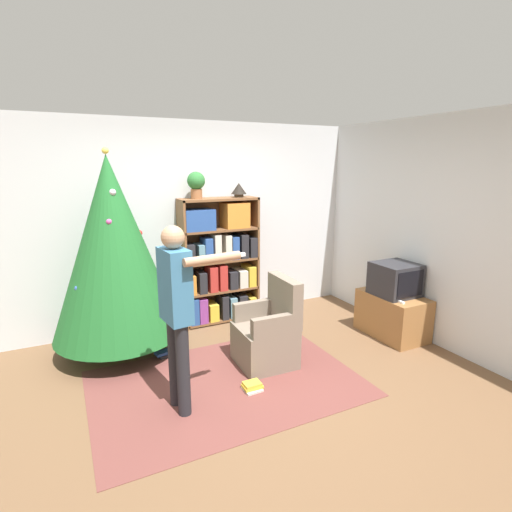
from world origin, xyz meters
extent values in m
plane|color=brown|center=(0.00, 0.00, 0.00)|extent=(14.00, 14.00, 0.00)
cube|color=silver|center=(0.00, 1.92, 1.30)|extent=(8.00, 0.10, 2.60)
cube|color=silver|center=(2.39, 0.00, 1.30)|extent=(0.10, 8.00, 2.60)
cube|color=brown|center=(-0.18, 0.14, 0.00)|extent=(2.50, 1.70, 0.01)
cube|color=brown|center=(-0.14, 1.68, 0.82)|extent=(0.03, 0.33, 1.64)
cube|color=brown|center=(0.85, 1.68, 0.82)|extent=(0.03, 0.33, 1.64)
cube|color=brown|center=(0.36, 1.68, 1.63)|extent=(1.02, 0.33, 0.03)
cube|color=brown|center=(0.36, 1.85, 0.82)|extent=(1.02, 0.01, 1.64)
cube|color=brown|center=(0.36, 1.68, 0.03)|extent=(0.99, 0.33, 0.03)
cube|color=#284C93|center=(-0.05, 1.66, 0.22)|extent=(0.11, 0.28, 0.34)
cube|color=#843889|center=(0.07, 1.67, 0.21)|extent=(0.11, 0.32, 0.32)
cube|color=gold|center=(0.21, 1.65, 0.16)|extent=(0.12, 0.27, 0.23)
cube|color=#232328|center=(0.37, 1.66, 0.20)|extent=(0.09, 0.28, 0.32)
cube|color=#5B899E|center=(0.49, 1.64, 0.18)|extent=(0.09, 0.25, 0.28)
cube|color=#232328|center=(0.63, 1.65, 0.19)|extent=(0.12, 0.28, 0.28)
cube|color=gold|center=(0.77, 1.64, 0.17)|extent=(0.09, 0.24, 0.24)
cube|color=brown|center=(0.36, 1.68, 0.43)|extent=(0.99, 0.33, 0.03)
cube|color=orange|center=(-0.07, 1.66, 0.57)|extent=(0.09, 0.28, 0.25)
cube|color=#232328|center=(0.08, 1.65, 0.58)|extent=(0.10, 0.27, 0.27)
cube|color=#B22D28|center=(0.22, 1.64, 0.61)|extent=(0.10, 0.24, 0.33)
cube|color=#B22D28|center=(0.35, 1.65, 0.62)|extent=(0.10, 0.27, 0.33)
cube|color=#232328|center=(0.50, 1.65, 0.56)|extent=(0.11, 0.28, 0.23)
cube|color=beige|center=(0.64, 1.67, 0.56)|extent=(0.12, 0.30, 0.23)
cube|color=gold|center=(0.77, 1.66, 0.58)|extent=(0.10, 0.29, 0.27)
cube|color=brown|center=(0.36, 1.68, 0.84)|extent=(0.99, 0.33, 0.03)
cube|color=#232328|center=(-0.07, 1.66, 0.97)|extent=(0.11, 0.29, 0.24)
cube|color=#5B899E|center=(0.07, 1.65, 0.97)|extent=(0.08, 0.26, 0.23)
cube|color=#284C93|center=(0.17, 1.64, 1.00)|extent=(0.10, 0.25, 0.30)
cube|color=beige|center=(0.29, 1.66, 1.02)|extent=(0.09, 0.28, 0.34)
cube|color=beige|center=(0.43, 1.66, 1.01)|extent=(0.08, 0.30, 0.32)
cube|color=#284C93|center=(0.53, 1.66, 1.00)|extent=(0.09, 0.28, 0.29)
cube|color=#232328|center=(0.66, 1.66, 1.01)|extent=(0.10, 0.29, 0.31)
cube|color=#232328|center=(0.79, 1.64, 0.98)|extent=(0.10, 0.24, 0.26)
cube|color=brown|center=(0.36, 1.68, 1.24)|extent=(0.99, 0.33, 0.03)
cube|color=#284C93|center=(0.07, 1.67, 1.39)|extent=(0.38, 0.31, 0.26)
cube|color=orange|center=(0.57, 1.66, 1.42)|extent=(0.31, 0.30, 0.32)
cube|color=#996638|center=(2.06, 0.29, 0.26)|extent=(0.50, 0.81, 0.52)
cube|color=#28282D|center=(2.06, 0.29, 0.72)|extent=(0.48, 0.46, 0.39)
cube|color=black|center=(2.06, 0.05, 0.72)|extent=(0.39, 0.01, 0.30)
cube|color=white|center=(1.91, 0.04, 0.53)|extent=(0.04, 0.12, 0.02)
cylinder|color=#4C3323|center=(-0.99, 1.31, 0.05)|extent=(0.36, 0.36, 0.10)
cylinder|color=brown|center=(-0.99, 1.31, 0.16)|extent=(0.08, 0.08, 0.12)
cone|color=#1E6028|center=(-0.99, 1.31, 1.19)|extent=(1.38, 1.38, 1.95)
sphere|color=#335BB2|center=(-1.28, 1.56, 1.01)|extent=(0.06, 0.06, 0.06)
sphere|color=#B74C93|center=(-1.03, 1.09, 1.50)|extent=(0.06, 0.06, 0.06)
sphere|color=gold|center=(-0.81, 1.45, 1.48)|extent=(0.05, 0.05, 0.05)
sphere|color=red|center=(-0.71, 1.30, 1.33)|extent=(0.07, 0.07, 0.07)
sphere|color=silver|center=(-1.10, 1.46, 1.61)|extent=(0.06, 0.06, 0.06)
sphere|color=red|center=(-1.09, 1.86, 0.50)|extent=(0.06, 0.06, 0.06)
sphere|color=gold|center=(-0.80, 1.42, 1.50)|extent=(0.07, 0.07, 0.07)
sphere|color=silver|center=(-0.97, 1.18, 1.79)|extent=(0.07, 0.07, 0.07)
sphere|color=#335BB2|center=(-1.38, 1.10, 0.85)|extent=(0.06, 0.06, 0.06)
sphere|color=#E5CC4C|center=(-0.99, 1.31, 2.20)|extent=(0.07, 0.07, 0.07)
cube|color=#7A6B5B|center=(0.33, 0.34, 0.21)|extent=(0.58, 0.58, 0.42)
cube|color=#7A6B5B|center=(0.56, 0.33, 0.67)|extent=(0.14, 0.56, 0.50)
cube|color=#7A6B5B|center=(0.34, 0.58, 0.52)|extent=(0.51, 0.09, 0.20)
cube|color=#7A6B5B|center=(0.32, 0.10, 0.52)|extent=(0.51, 0.09, 0.20)
cylinder|color=#232328|center=(-0.70, 0.03, 0.40)|extent=(0.11, 0.11, 0.81)
cylinder|color=#232328|center=(-0.68, -0.15, 0.40)|extent=(0.11, 0.11, 0.81)
cube|color=teal|center=(-0.69, -0.06, 1.11)|extent=(0.22, 0.34, 0.61)
cylinder|color=tan|center=(-0.72, 0.14, 1.08)|extent=(0.07, 0.07, 0.49)
cylinder|color=tan|center=(-0.43, -0.22, 1.34)|extent=(0.48, 0.13, 0.07)
cube|color=white|center=(-0.19, -0.20, 1.34)|extent=(0.11, 0.05, 0.03)
sphere|color=tan|center=(-0.69, -0.06, 1.51)|extent=(0.19, 0.19, 0.19)
cylinder|color=#935B38|center=(0.07, 1.68, 1.70)|extent=(0.14, 0.14, 0.12)
sphere|color=#2D7033|center=(0.07, 1.68, 1.86)|extent=(0.22, 0.22, 0.22)
cylinder|color=#473828|center=(0.64, 1.68, 1.66)|extent=(0.12, 0.12, 0.04)
cone|color=black|center=(0.64, 1.68, 1.75)|extent=(0.20, 0.20, 0.14)
cube|color=#232328|center=(-0.59, 0.96, 0.02)|extent=(0.18, 0.16, 0.03)
cube|color=#284C93|center=(-0.59, 0.96, 0.05)|extent=(0.21, 0.14, 0.03)
cube|color=beige|center=(-0.01, -0.08, 0.01)|extent=(0.17, 0.16, 0.02)
cube|color=gold|center=(-0.01, -0.06, 0.03)|extent=(0.18, 0.14, 0.02)
cube|color=gold|center=(-0.01, -0.06, 0.06)|extent=(0.16, 0.12, 0.03)
camera|label=1|loc=(-1.46, -3.10, 2.07)|focal=28.00mm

